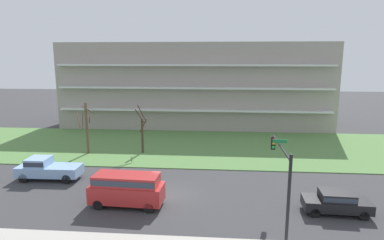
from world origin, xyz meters
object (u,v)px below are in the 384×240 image
object	(u,v)px
sedan_black_near_left	(336,201)
pickup_blue_center_right	(47,168)
tree_left	(142,132)
traffic_signal_mast	(282,170)
tree_far_left	(86,126)
van_red_center_left	(127,187)

from	to	relation	value
sedan_black_near_left	pickup_blue_center_right	size ratio (longest dim) A/B	0.83
pickup_blue_center_right	sedan_black_near_left	bearing A→B (deg)	168.04
tree_left	traffic_signal_mast	size ratio (longest dim) A/B	0.92
pickup_blue_center_right	traffic_signal_mast	xyz separation A→B (m)	(18.69, -6.90, 2.83)
sedan_black_near_left	tree_far_left	bearing A→B (deg)	154.48
sedan_black_near_left	traffic_signal_mast	distance (m)	5.73
van_red_center_left	pickup_blue_center_right	distance (m)	9.53
sedan_black_near_left	tree_left	bearing A→B (deg)	144.85
tree_left	pickup_blue_center_right	bearing A→B (deg)	-127.96
van_red_center_left	traffic_signal_mast	distance (m)	10.86
tree_far_left	sedan_black_near_left	size ratio (longest dim) A/B	1.27
sedan_black_near_left	traffic_signal_mast	xyz separation A→B (m)	(-4.26, -2.41, 2.98)
tree_far_left	sedan_black_near_left	xyz separation A→B (m)	(22.40, -12.14, -2.23)
tree_left	traffic_signal_mast	bearing A→B (deg)	-51.48
tree_far_left	pickup_blue_center_right	distance (m)	7.94
tree_far_left	tree_left	world-z (taller)	tree_far_left
tree_left	sedan_black_near_left	bearing A→B (deg)	-38.09
sedan_black_near_left	van_red_center_left	distance (m)	14.57
pickup_blue_center_right	tree_far_left	bearing A→B (deg)	-95.02
tree_far_left	pickup_blue_center_right	xyz separation A→B (m)	(-0.55, -7.64, -2.08)
tree_left	pickup_blue_center_right	size ratio (longest dim) A/B	1.02
tree_left	traffic_signal_mast	distance (m)	19.58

